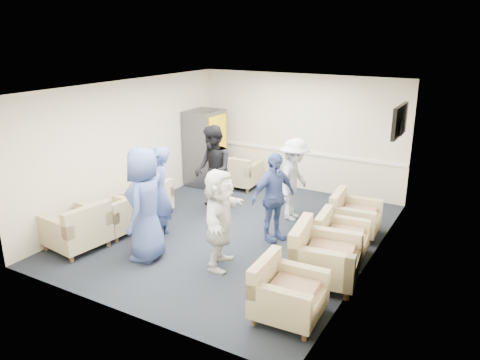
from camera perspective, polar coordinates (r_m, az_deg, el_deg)
The scene contains 25 objects.
floor at distance 8.85m, azimuth -0.66°, elevation -6.38°, with size 6.00×6.00×0.00m, color black.
ceiling at distance 8.12m, azimuth -0.73°, elevation 11.27°, with size 6.00×6.00×0.00m, color white.
back_wall at distance 11.00m, azimuth 7.28°, elevation 5.74°, with size 5.00×0.02×2.70m, color beige.
front_wall at distance 6.13m, azimuth -15.09°, elevation -4.63°, with size 5.00×0.02×2.70m, color beige.
left_wall at distance 9.85m, azimuth -13.37°, elevation 3.97°, with size 0.02×6.00×2.70m, color beige.
right_wall at distance 7.49m, azimuth 16.04°, elevation -0.59°, with size 0.02×6.00×2.70m, color beige.
chair_rail at distance 11.09m, azimuth 7.15°, elevation 3.44°, with size 4.98×0.04×0.06m, color white.
tv at distance 9.05m, azimuth 18.88°, elevation 6.81°, with size 0.10×1.00×0.58m.
armchair_left_near at distance 8.52m, azimuth -19.14°, elevation -5.76°, with size 1.02×1.02×0.73m.
armchair_left_mid at distance 9.00m, azimuth -14.59°, elevation -4.42°, with size 0.83×0.83×0.62m.
armchair_left_far at distance 9.61m, azimuth -10.94°, elevation -2.67°, with size 0.89×0.89×0.63m.
armchair_right_near at distance 6.30m, azimuth 5.47°, elevation -13.73°, with size 0.89×0.89×0.68m.
armchair_right_midnear at distance 7.18m, azimuth 9.90°, elevation -9.38°, with size 1.08×1.08×0.76m.
armchair_right_midfar at distance 8.03m, azimuth 11.95°, elevation -6.96°, with size 0.87×0.87×0.63m.
armchair_right_far at distance 8.92m, azimuth 13.54°, elevation -4.38°, with size 0.90×0.90×0.67m.
armchair_corner at distance 11.21m, azimuth -0.04°, elevation 0.74°, with size 0.88×0.88×0.67m.
vending_machine at distance 11.36m, azimuth -4.24°, elevation 3.94°, with size 0.74×0.86×1.82m.
backpack at distance 8.88m, azimuth -9.89°, elevation -4.88°, with size 0.32×0.28×0.46m.
pillow at distance 8.46m, azimuth -19.29°, elevation -4.58°, with size 0.45×0.34×0.13m, color beige.
person_front_left at distance 7.71m, azimuth -11.51°, elevation -2.93°, with size 0.92×0.60×1.88m, color #3A4D8C.
person_mid_left at distance 8.44m, azimuth -9.75°, elevation -1.62°, with size 0.62×0.41×1.71m, color #3A4D8C.
person_back_left at distance 9.49m, azimuth -3.32°, elevation 1.19°, with size 0.89×0.69×1.83m, color black.
person_back_right at distance 9.24m, azimuth 6.62°, elevation 0.03°, with size 1.06×0.61×1.65m, color white.
person_mid_right at distance 8.28m, azimuth 4.09°, elevation -2.09°, with size 0.95×0.40×1.62m, color #3A4D8C.
person_front_right at distance 7.34m, azimuth -2.51°, elevation -4.76°, with size 1.51×0.48×1.62m, color silver.
Camera 1 is at (4.09, -6.95, 3.63)m, focal length 35.00 mm.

